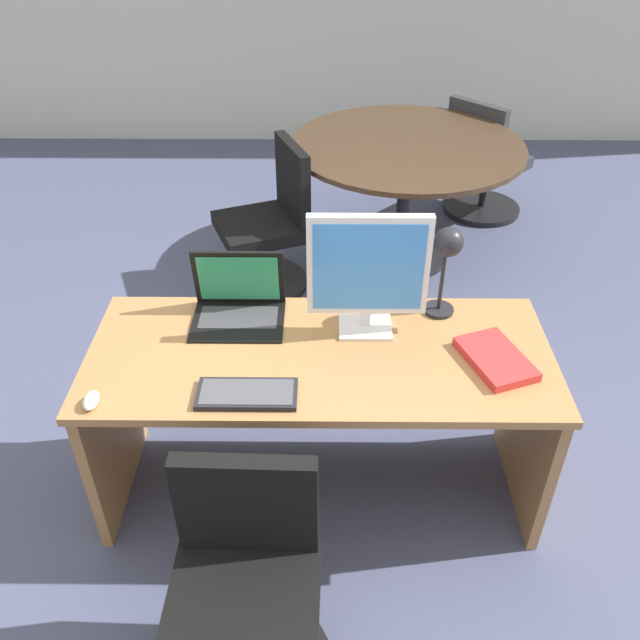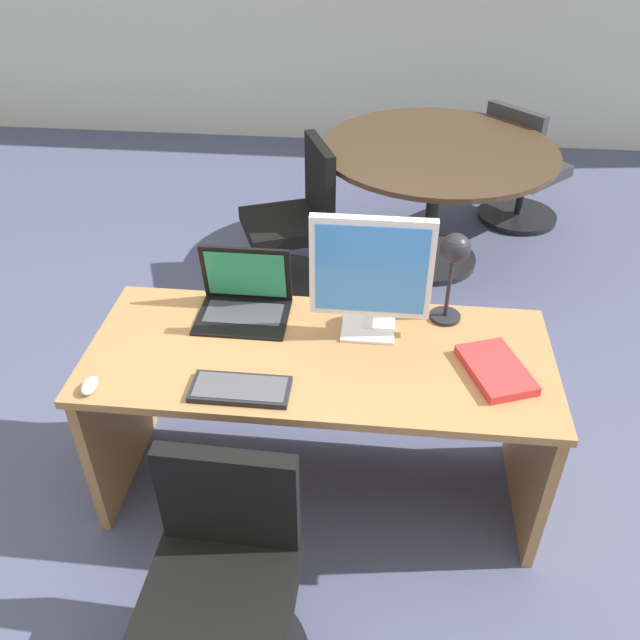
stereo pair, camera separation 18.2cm
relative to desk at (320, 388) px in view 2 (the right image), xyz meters
The scene contains 12 objects.
ground 1.54m from the desk, 90.00° to the left, with size 12.00×12.00×0.00m, color #474C6B.
desk is the anchor object (origin of this frame).
monitor 0.53m from the desk, 28.64° to the left, with size 0.44×0.16×0.48m.
laptop 0.48m from the desk, 148.82° to the left, with size 0.35×0.27×0.26m.
keyboard 0.44m from the desk, 130.05° to the right, with size 0.34×0.15×0.02m.
mouse 0.86m from the desk, 155.99° to the right, with size 0.05×0.09×0.04m.
desk_lamp 0.71m from the desk, 21.86° to the left, with size 0.12×0.14×0.38m.
book 0.68m from the desk, ahead, with size 0.28×0.34×0.03m.
office_chair 0.85m from the desk, 105.63° to the right, with size 0.56×0.56×0.81m.
meeting_table 1.95m from the desk, 74.89° to the left, with size 1.40×1.40×0.78m.
meeting_chair_near 2.76m from the desk, 65.69° to the left, with size 0.66×0.66×0.85m.
meeting_chair_far 1.59m from the desk, 101.61° to the left, with size 0.61×0.60×0.88m.
Camera 2 is at (0.20, -1.87, 2.26)m, focal length 37.23 mm.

